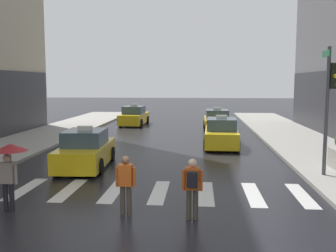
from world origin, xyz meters
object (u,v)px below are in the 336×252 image
object	(u,v)px
taxi_lead	(86,151)
pedestrian_with_umbrella	(10,159)
taxi_third	(217,122)
pedestrian_with_backpack	(192,184)
taxi_second	(221,134)
taxi_fourth	(134,117)
pedestrian_plain_coat	(126,181)
traffic_light_pole	(330,93)

from	to	relation	value
taxi_lead	pedestrian_with_umbrella	bearing A→B (deg)	-94.30
taxi_lead	pedestrian_with_umbrella	world-z (taller)	pedestrian_with_umbrella
taxi_third	pedestrian_with_backpack	distance (m)	18.79
taxi_second	taxi_fourth	distance (m)	12.54
taxi_third	pedestrian_plain_coat	bearing A→B (deg)	-100.08
traffic_light_pole	taxi_second	distance (m)	8.29
taxi_lead	pedestrian_plain_coat	size ratio (longest dim) A/B	2.80
pedestrian_plain_coat	taxi_second	bearing A→B (deg)	74.39
pedestrian_with_umbrella	taxi_lead	bearing A→B (deg)	85.70
taxi_lead	pedestrian_with_backpack	world-z (taller)	taxi_lead
taxi_third	pedestrian_with_backpack	bearing A→B (deg)	-94.43
taxi_third	taxi_fourth	distance (m)	7.76
traffic_light_pole	pedestrian_with_backpack	distance (m)	7.31
taxi_third	taxi_fourth	size ratio (longest dim) A/B	0.98
taxi_lead	traffic_light_pole	bearing A→B (deg)	-7.06
pedestrian_with_backpack	taxi_third	bearing A→B (deg)	85.57
taxi_second	taxi_fourth	world-z (taller)	same
taxi_third	pedestrian_plain_coat	size ratio (longest dim) A/B	2.76
pedestrian_plain_coat	pedestrian_with_umbrella	bearing A→B (deg)	179.92
taxi_second	traffic_light_pole	bearing A→B (deg)	-62.97
traffic_light_pole	taxi_second	world-z (taller)	traffic_light_pole
traffic_light_pole	taxi_third	bearing A→B (deg)	104.29
traffic_light_pole	taxi_lead	bearing A→B (deg)	172.94
taxi_second	pedestrian_with_backpack	xyz separation A→B (m)	(-1.41, -11.86, 0.25)
taxi_lead	pedestrian_plain_coat	xyz separation A→B (m)	(2.85, -5.77, 0.21)
taxi_third	taxi_fourth	xyz separation A→B (m)	(-6.84, 3.67, 0.00)
pedestrian_plain_coat	taxi_third	bearing A→B (deg)	79.92
taxi_second	taxi_lead	bearing A→B (deg)	-136.23
taxi_fourth	pedestrian_with_backpack	size ratio (longest dim) A/B	2.80
traffic_light_pole	pedestrian_with_umbrella	bearing A→B (deg)	-155.68
taxi_fourth	pedestrian_with_backpack	xyz separation A→B (m)	(5.39, -22.40, 0.25)
pedestrian_plain_coat	pedestrian_with_backpack	bearing A→B (deg)	-8.00
traffic_light_pole	pedestrian_plain_coat	world-z (taller)	traffic_light_pole
taxi_lead	pedestrian_with_backpack	distance (m)	7.63
taxi_lead	taxi_third	size ratio (longest dim) A/B	1.01
taxi_fourth	pedestrian_plain_coat	distance (m)	22.42
traffic_light_pole	taxi_lead	distance (m)	10.07
taxi_third	pedestrian_plain_coat	xyz separation A→B (m)	(-3.28, -18.47, 0.21)
traffic_light_pole	taxi_fourth	world-z (taller)	traffic_light_pole
pedestrian_with_umbrella	pedestrian_with_backpack	world-z (taller)	pedestrian_with_umbrella
traffic_light_pole	taxi_fourth	distance (m)	20.56
traffic_light_pole	pedestrian_with_umbrella	size ratio (longest dim) A/B	2.47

